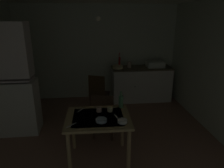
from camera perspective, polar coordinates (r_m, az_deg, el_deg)
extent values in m
plane|color=#8C6352|center=(4.04, -2.53, -13.88)|extent=(5.16, 5.16, 0.00)
cube|color=beige|center=(5.55, -4.09, 8.64)|extent=(4.26, 0.10, 2.46)
cube|color=beige|center=(4.23, 27.37, 3.65)|extent=(0.10, 4.10, 2.46)
cube|color=silver|center=(4.32, -25.27, -5.78)|extent=(0.84, 0.46, 1.04)
cube|color=silver|center=(4.04, -27.32, 8.39)|extent=(0.77, 0.39, 0.95)
cube|color=silver|center=(4.12, -26.40, 1.25)|extent=(0.76, 0.41, 0.02)
cube|color=silver|center=(5.54, 8.03, -0.03)|extent=(1.53, 0.60, 0.86)
cube|color=brown|center=(5.42, 8.24, 4.46)|extent=(1.56, 0.63, 0.03)
sphere|color=#2D2823|center=(5.19, 6.42, -0.73)|extent=(0.02, 0.02, 0.02)
cube|color=silver|center=(5.50, 11.89, 5.41)|extent=(0.44, 0.34, 0.15)
cube|color=black|center=(5.48, 11.94, 6.14)|extent=(0.38, 0.28, 0.01)
cylinder|color=#B21E19|center=(5.32, 2.10, 6.09)|extent=(0.05, 0.05, 0.28)
cylinder|color=#B21E19|center=(5.23, 2.22, 7.00)|extent=(0.03, 0.12, 0.03)
cylinder|color=red|center=(5.34, 2.03, 8.22)|extent=(0.02, 0.16, 0.12)
cylinder|color=beige|center=(5.24, 1.61, 4.77)|extent=(0.26, 0.26, 0.08)
cylinder|color=beige|center=(5.32, 4.81, 5.33)|extent=(0.11, 0.11, 0.15)
cube|color=#A18758|center=(3.08, -3.87, -9.39)|extent=(0.96, 0.80, 0.04)
cube|color=white|center=(3.07, -3.88, -9.11)|extent=(0.75, 0.62, 0.00)
cylinder|color=#9E8457|center=(3.02, -11.85, -18.69)|extent=(0.06, 0.06, 0.70)
cylinder|color=#9E8155|center=(3.03, 4.67, -18.19)|extent=(0.06, 0.06, 0.70)
cylinder|color=#A28857|center=(3.57, -10.66, -12.35)|extent=(0.06, 0.06, 0.70)
cylinder|color=#A58259|center=(3.57, 2.90, -11.96)|extent=(0.06, 0.06, 0.70)
cube|color=#3C271A|center=(3.83, -2.23, -8.48)|extent=(0.48, 0.48, 0.03)
cube|color=#372618|center=(3.57, -2.76, -6.47)|extent=(0.38, 0.11, 0.43)
cylinder|color=#3C271A|center=(4.06, 0.61, -10.34)|extent=(0.04, 0.04, 0.41)
cylinder|color=#3C271A|center=(4.11, -4.18, -10.03)|extent=(0.04, 0.04, 0.41)
cylinder|color=#3C271A|center=(3.77, 0.00, -12.79)|extent=(0.04, 0.04, 0.41)
cylinder|color=#3C271A|center=(3.82, -5.19, -12.41)|extent=(0.04, 0.04, 0.41)
cube|color=#362114|center=(4.84, -3.46, -2.71)|extent=(0.52, 0.52, 0.03)
cube|color=#372610|center=(4.59, -4.31, -0.57)|extent=(0.36, 0.17, 0.47)
cylinder|color=#362114|center=(5.02, -0.92, -4.59)|extent=(0.04, 0.04, 0.41)
cylinder|color=#362114|center=(5.12, -4.56, -4.15)|extent=(0.04, 0.04, 0.41)
cylinder|color=#362114|center=(4.72, -2.17, -6.11)|extent=(0.04, 0.04, 0.41)
cylinder|color=#362114|center=(4.83, -6.00, -5.61)|extent=(0.04, 0.04, 0.41)
cylinder|color=white|center=(2.90, 2.93, -10.28)|extent=(0.13, 0.13, 0.05)
cylinder|color=#9EB2C6|center=(2.93, -2.99, -10.01)|extent=(0.16, 0.16, 0.04)
cylinder|color=beige|center=(3.22, -0.57, -7.03)|extent=(0.09, 0.09, 0.07)
cylinder|color=tan|center=(3.21, -3.64, -7.07)|extent=(0.08, 0.08, 0.08)
cylinder|color=#4C7F56|center=(3.34, 2.50, -4.89)|extent=(0.08, 0.08, 0.20)
cylinder|color=#4C7F56|center=(3.29, 2.53, -2.74)|extent=(0.03, 0.03, 0.07)
cube|color=silver|center=(2.89, -11.24, -11.17)|extent=(0.14, 0.14, 0.00)
cube|color=beige|center=(3.30, -8.75, -7.17)|extent=(0.09, 0.13, 0.00)
cube|color=beige|center=(3.07, 1.18, -8.99)|extent=(0.05, 0.14, 0.00)
sphere|color=#F9EFCC|center=(3.41, -3.84, 17.63)|extent=(0.08, 0.08, 0.08)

